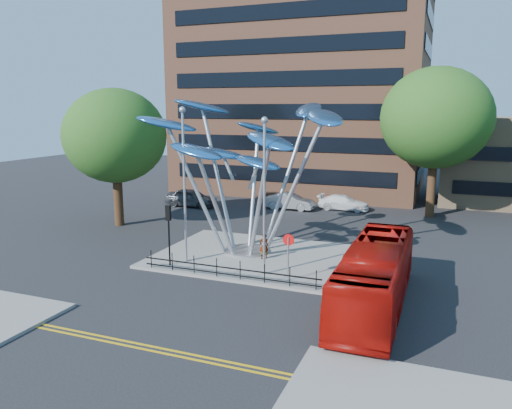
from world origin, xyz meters
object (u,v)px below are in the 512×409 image
at_px(tree_left, 115,136).
at_px(traffic_light_island, 169,222).
at_px(tree_right, 436,118).
at_px(leaf_sculpture, 246,142).
at_px(street_lamp_right, 264,182).
at_px(parked_car_mid, 290,201).
at_px(parked_car_right, 344,203).
at_px(street_lamp_left, 184,172).
at_px(pedestrian, 264,246).
at_px(parked_car_left, 191,198).
at_px(no_entry_sign_island, 288,249).
at_px(red_bus, 375,276).

bearing_deg(tree_left, traffic_light_island, -39.81).
relative_size(tree_right, leaf_sculpture, 0.95).
distance_m(street_lamp_right, traffic_light_island, 6.05).
relative_size(tree_right, parked_car_mid, 2.76).
bearing_deg(parked_car_right, tree_left, 130.55).
height_order(tree_right, street_lamp_right, tree_right).
bearing_deg(parked_car_right, parked_car_mid, 110.24).
distance_m(street_lamp_left, traffic_light_island, 2.96).
bearing_deg(pedestrian, tree_left, -55.02).
bearing_deg(pedestrian, parked_car_right, -131.39).
bearing_deg(parked_car_mid, leaf_sculpture, -173.30).
bearing_deg(tree_right, parked_car_mid, -172.74).
xyz_separation_m(street_lamp_right, parked_car_left, (-12.91, 15.47, -4.28)).
xyz_separation_m(traffic_light_island, no_entry_sign_island, (7.00, 0.02, -0.80)).
bearing_deg(parked_car_right, pedestrian, 176.93).
distance_m(traffic_light_island, no_entry_sign_island, 7.05).
xyz_separation_m(parked_car_left, parked_car_mid, (8.73, 2.04, -0.09)).
relative_size(tree_left, no_entry_sign_island, 4.21).
relative_size(tree_left, street_lamp_right, 1.24).
bearing_deg(traffic_light_island, parked_car_mid, 85.82).
distance_m(tree_right, parked_car_left, 21.93).
distance_m(tree_left, no_entry_sign_island, 18.35).
bearing_deg(street_lamp_right, parked_car_right, 89.05).
height_order(street_lamp_left, no_entry_sign_island, street_lamp_left).
xyz_separation_m(tree_left, pedestrian, (13.52, -4.43, -5.88)).
distance_m(red_bus, parked_car_left, 25.88).
height_order(tree_left, red_bus, tree_left).
xyz_separation_m(leaf_sculpture, parked_car_right, (2.89, 15.36, -6.22)).
xyz_separation_m(street_lamp_right, parked_car_mid, (-4.18, 17.51, -4.37)).
distance_m(parked_car_left, parked_car_mid, 8.96).
bearing_deg(leaf_sculpture, street_lamp_left, -127.40).
height_order(street_lamp_left, street_lamp_right, street_lamp_left).
bearing_deg(red_bus, parked_car_left, 136.68).
distance_m(street_lamp_right, no_entry_sign_island, 3.64).
distance_m(parked_car_left, parked_car_right, 13.70).
relative_size(tree_left, traffic_light_island, 3.01).
distance_m(tree_left, parked_car_left, 10.49).
relative_size(traffic_light_island, parked_car_right, 0.77).
bearing_deg(leaf_sculpture, no_entry_sign_island, -45.67).
relative_size(tree_left, parked_car_left, 2.15).
xyz_separation_m(leaf_sculpture, red_bus, (8.67, -5.76, -5.39)).
relative_size(pedestrian, parked_car_right, 0.34).
xyz_separation_m(tree_left, parked_car_mid, (10.32, 10.51, -6.07)).
distance_m(no_entry_sign_island, parked_car_mid, 18.90).
height_order(tree_left, no_entry_sign_island, tree_left).
relative_size(tree_right, street_lamp_right, 1.46).
bearing_deg(red_bus, parked_car_mid, 117.09).
bearing_deg(street_lamp_right, red_bus, -18.79).
bearing_deg(parked_car_right, leaf_sculpture, 170.81).
relative_size(traffic_light_island, pedestrian, 2.24).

